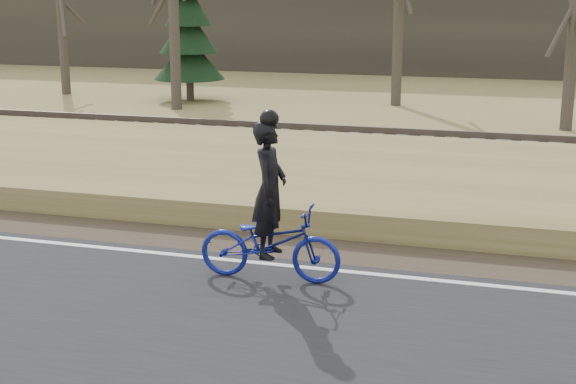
# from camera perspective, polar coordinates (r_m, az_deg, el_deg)

# --- Properties ---
(embankment) EXTENTS (120.00, 5.00, 0.44)m
(embankment) POSITION_cam_1_polar(r_m,az_deg,el_deg) (17.62, -15.04, 1.35)
(embankment) COLOR #99874E
(embankment) RESTS_ON ground
(ballast) EXTENTS (120.00, 3.00, 0.45)m
(ballast) POSITION_cam_1_polar(r_m,az_deg,el_deg) (20.89, -9.67, 3.60)
(ballast) COLOR slate
(ballast) RESTS_ON ground
(railroad) EXTENTS (120.00, 2.40, 0.29)m
(railroad) POSITION_cam_1_polar(r_m,az_deg,el_deg) (20.84, -9.70, 4.42)
(railroad) COLOR black
(railroad) RESTS_ON ballast
(treeline_backdrop) EXTENTS (120.00, 4.00, 6.00)m
(treeline_backdrop) POSITION_cam_1_polar(r_m,az_deg,el_deg) (41.46, 3.82, 12.76)
(treeline_backdrop) COLOR #383328
(treeline_backdrop) RESTS_ON ground
(cyclist) EXTENTS (2.02, 0.78, 2.38)m
(cyclist) POSITION_cam_1_polar(r_m,az_deg,el_deg) (11.02, -1.30, -2.51)
(cyclist) COLOR navy
(cyclist) RESTS_ON road
(bare_tree_left) EXTENTS (0.36, 0.36, 7.27)m
(bare_tree_left) POSITION_cam_1_polar(r_m,az_deg,el_deg) (32.85, -15.89, 13.02)
(bare_tree_left) COLOR #463E33
(bare_tree_left) RESTS_ON ground
(bare_tree_near_left) EXTENTS (0.36, 0.36, 6.79)m
(bare_tree_near_left) POSITION_cam_1_polar(r_m,az_deg,el_deg) (27.78, -8.15, 12.80)
(bare_tree_near_left) COLOR #463E33
(bare_tree_near_left) RESTS_ON ground
(bare_tree_right) EXTENTS (0.36, 0.36, 7.41)m
(bare_tree_right) POSITION_cam_1_polar(r_m,az_deg,el_deg) (24.61, 19.83, 12.70)
(bare_tree_right) COLOR #463E33
(bare_tree_right) RESTS_ON ground
(conifer) EXTENTS (2.60, 2.60, 5.23)m
(conifer) POSITION_cam_1_polar(r_m,az_deg,el_deg) (30.04, -7.09, 11.17)
(conifer) COLOR #463E33
(conifer) RESTS_ON ground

